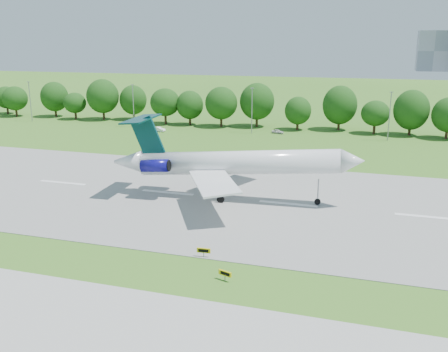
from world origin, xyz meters
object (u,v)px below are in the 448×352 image
service_vehicle_b (278,132)px  taxi_sign_left (204,251)px  airliner (225,162)px  service_vehicle_a (159,129)px

service_vehicle_b → taxi_sign_left: bearing=-161.6°
taxi_sign_left → airliner: bearing=96.4°
airliner → service_vehicle_b: (-3.10, 58.94, -5.47)m
taxi_sign_left → service_vehicle_a: 84.16m
service_vehicle_a → service_vehicle_b: (32.03, 6.45, -0.08)m
service_vehicle_a → taxi_sign_left: bearing=-142.3°
airliner → taxi_sign_left: (4.14, -21.95, -5.18)m
airliner → service_vehicle_a: bearing=120.2°
airliner → service_vehicle_a: size_ratio=10.48×
service_vehicle_a → service_vehicle_b: size_ratio=1.19×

